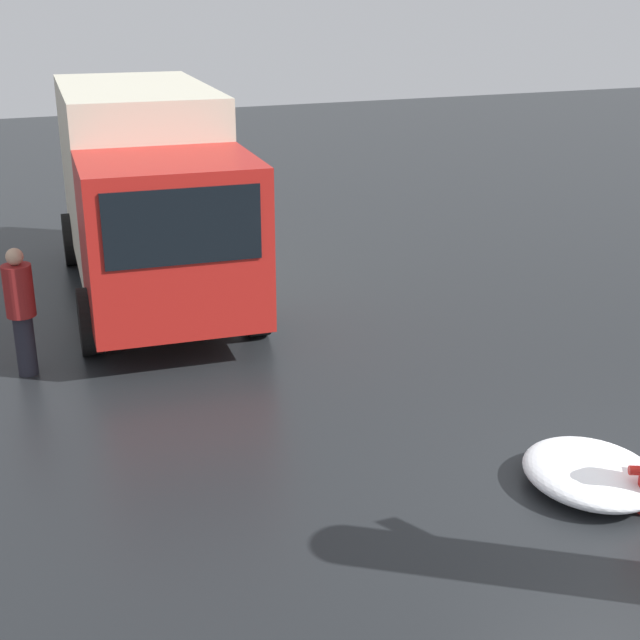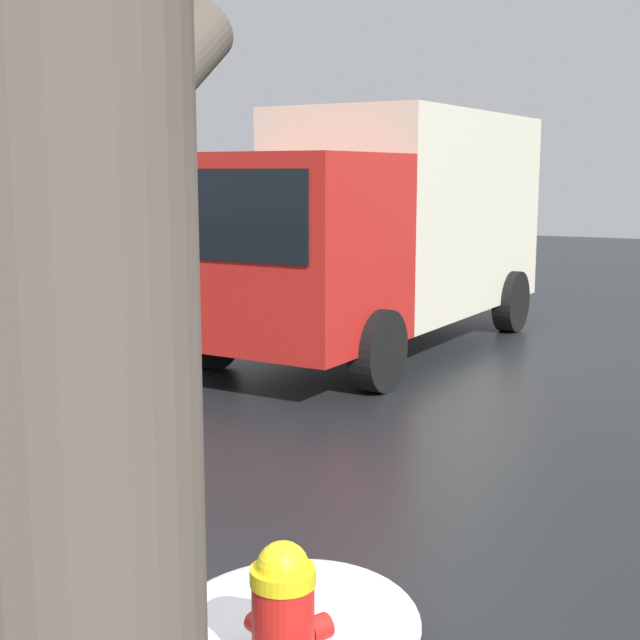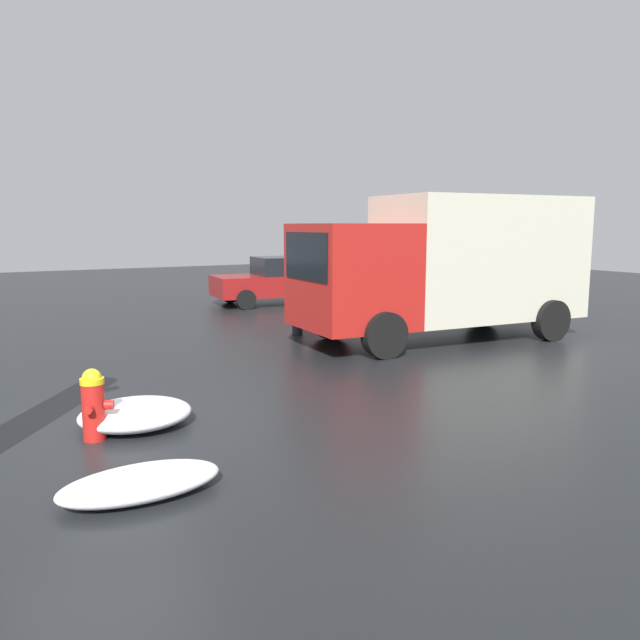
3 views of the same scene
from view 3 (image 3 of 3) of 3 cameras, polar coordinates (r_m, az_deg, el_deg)
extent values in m
plane|color=black|center=(7.98, -19.86, -10.25)|extent=(60.00, 60.00, 0.00)
cylinder|color=red|center=(7.88, -19.99, -7.91)|extent=(0.26, 0.26, 0.68)
cylinder|color=yellow|center=(7.78, -20.13, -5.26)|extent=(0.28, 0.28, 0.07)
sphere|color=yellow|center=(7.77, -20.15, -5.01)|extent=(0.22, 0.22, 0.22)
cylinder|color=red|center=(7.81, -18.73, -7.36)|extent=(0.14, 0.14, 0.11)
cylinder|color=red|center=(8.02, -19.69, -6.99)|extent=(0.12, 0.13, 0.09)
cylinder|color=red|center=(7.69, -20.37, -7.70)|extent=(0.12, 0.13, 0.09)
cube|color=red|center=(12.67, 2.92, 4.05)|extent=(2.19, 2.39, 2.10)
cube|color=black|center=(12.18, -1.32, 5.86)|extent=(0.17, 1.89, 0.92)
cube|color=beige|center=(14.51, 14.34, 5.55)|extent=(4.64, 2.57, 2.69)
cylinder|color=black|center=(11.90, 5.93, -1.38)|extent=(0.92, 0.35, 0.90)
cylinder|color=black|center=(13.83, 1.01, 0.07)|extent=(0.92, 0.35, 0.90)
cylinder|color=black|center=(14.59, 20.37, -0.02)|extent=(0.92, 0.35, 0.90)
cylinder|color=black|center=(16.21, 14.64, 1.06)|extent=(0.92, 0.35, 0.90)
cylinder|color=#23232D|center=(14.38, -2.08, 0.16)|extent=(0.24, 0.24, 0.78)
cylinder|color=maroon|center=(14.29, -2.10, 3.00)|extent=(0.36, 0.36, 0.65)
sphere|color=tan|center=(14.26, -2.11, 4.72)|extent=(0.21, 0.21, 0.21)
cube|color=maroon|center=(20.16, -3.49, 3.25)|extent=(4.55, 2.27, 0.64)
cube|color=black|center=(20.19, -2.92, 4.99)|extent=(2.27, 1.80, 0.57)
cylinder|color=black|center=(18.88, -6.79, 1.86)|extent=(0.62, 0.27, 0.60)
cylinder|color=black|center=(20.58, -8.23, 2.39)|extent=(0.62, 0.27, 0.60)
cylinder|color=black|center=(19.94, 1.43, 2.28)|extent=(0.62, 0.27, 0.60)
cylinder|color=black|center=(21.56, -0.58, 2.76)|extent=(0.62, 0.27, 0.60)
ellipsoid|color=white|center=(6.25, -16.07, -14.11)|extent=(1.52, 0.76, 0.26)
ellipsoid|color=white|center=(8.27, -16.51, -8.23)|extent=(1.40, 1.25, 0.32)
camera|label=1|loc=(13.81, -49.53, 14.29)|focal=50.00mm
camera|label=2|loc=(6.04, -47.11, 4.44)|focal=50.00mm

